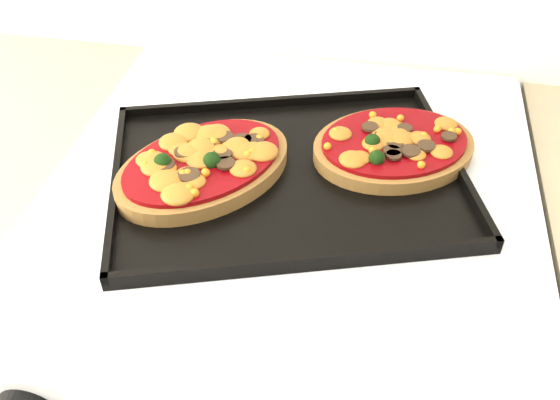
% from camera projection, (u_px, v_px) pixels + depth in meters
% --- Properties ---
extents(stove, '(0.60, 0.60, 0.91)m').
position_uv_depth(stove, '(289.00, 381.00, 1.07)').
color(stove, silver).
rests_on(stove, floor).
extents(baking_tray, '(0.49, 0.42, 0.02)m').
position_uv_depth(baking_tray, '(288.00, 172.00, 0.75)').
color(baking_tray, black).
rests_on(baking_tray, stove).
extents(pizza_left, '(0.26, 0.27, 0.03)m').
position_uv_depth(pizza_left, '(203.00, 165.00, 0.74)').
color(pizza_left, olive).
rests_on(pizza_left, baking_tray).
extents(pizza_right, '(0.25, 0.23, 0.03)m').
position_uv_depth(pizza_right, '(394.00, 145.00, 0.77)').
color(pizza_right, olive).
rests_on(pizza_right, baking_tray).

